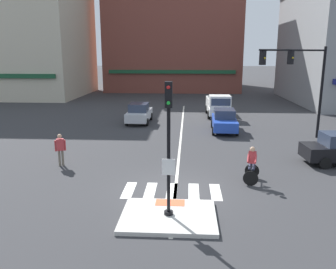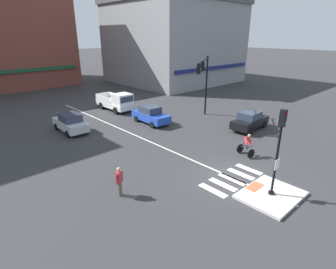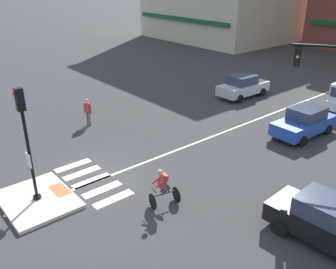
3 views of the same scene
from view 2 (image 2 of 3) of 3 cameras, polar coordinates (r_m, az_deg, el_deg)
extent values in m
plane|color=#333335|center=(16.77, 12.98, -8.99)|extent=(300.00, 300.00, 0.00)
cube|color=beige|center=(15.67, 20.95, -11.85)|extent=(3.31, 2.63, 0.15)
cube|color=#DB5B38|center=(15.98, 17.89, -10.44)|extent=(1.10, 0.60, 0.01)
cylinder|color=black|center=(15.60, 21.02, -11.43)|extent=(0.32, 0.32, 0.12)
cylinder|color=black|center=(14.73, 21.94, -5.16)|extent=(0.12, 0.12, 3.65)
cube|color=white|center=(14.78, 22.11, -5.88)|extent=(0.44, 0.03, 0.56)
cube|color=black|center=(13.97, 23.15, 3.20)|extent=(0.24, 0.28, 0.84)
sphere|color=red|center=(13.84, 23.88, 4.03)|extent=(0.12, 0.12, 0.12)
sphere|color=green|center=(13.98, 23.59, 2.07)|extent=(0.12, 0.12, 0.12)
cube|color=silver|center=(15.39, 9.45, -11.57)|extent=(0.44, 1.80, 0.01)
cube|color=silver|center=(16.03, 11.51, -10.31)|extent=(0.44, 1.80, 0.01)
cube|color=silver|center=(16.70, 13.40, -9.14)|extent=(0.44, 1.80, 0.01)
cube|color=silver|center=(17.38, 15.13, -8.06)|extent=(0.44, 1.80, 0.01)
cube|color=silver|center=(18.09, 16.72, -7.05)|extent=(0.44, 1.80, 0.01)
cube|color=silver|center=(23.30, -7.27, -0.02)|extent=(0.14, 28.00, 0.01)
cylinder|color=black|center=(28.65, 8.10, 10.12)|extent=(0.18, 0.18, 6.08)
cylinder|color=black|center=(25.48, 7.52, 15.22)|extent=(4.88, 3.10, 0.11)
cube|color=black|center=(25.25, 7.38, 14.15)|extent=(0.38, 0.39, 0.80)
sphere|color=gold|center=(25.22, 7.77, 14.12)|extent=(0.12, 0.12, 0.12)
cube|color=black|center=(23.01, 6.52, 13.58)|extent=(0.38, 0.39, 0.80)
sphere|color=gold|center=(22.99, 6.95, 13.56)|extent=(0.12, 0.12, 0.12)
cube|color=#194C2D|center=(45.34, -29.59, 11.57)|extent=(18.00, 0.30, 0.50)
cube|color=gray|center=(50.22, 1.33, 18.54)|extent=(18.99, 17.88, 12.79)
cube|color=#525455|center=(50.44, 1.40, 26.22)|extent=(19.56, 18.42, 0.70)
cube|color=navy|center=(44.38, 9.70, 13.74)|extent=(17.09, 0.30, 0.50)
cube|color=black|center=(25.38, 16.93, 2.51)|extent=(4.19, 1.94, 0.70)
cube|color=#2D384C|center=(25.06, 16.92, 3.89)|extent=(1.98, 1.59, 0.64)
cylinder|color=black|center=(26.93, 16.56, 2.78)|extent=(0.61, 0.21, 0.60)
cylinder|color=black|center=(26.25, 19.75, 1.97)|extent=(0.61, 0.21, 0.60)
cylinder|color=black|center=(24.79, 13.78, 1.54)|extent=(0.61, 0.21, 0.60)
cylinder|color=black|center=(24.06, 17.17, 0.62)|extent=(0.61, 0.21, 0.60)
cube|color=silver|center=(25.20, -19.95, 2.03)|extent=(1.79, 4.14, 0.70)
cube|color=#2D384C|center=(24.88, -20.00, 3.41)|extent=(1.52, 1.93, 0.64)
cylinder|color=black|center=(26.19, -22.59, 1.54)|extent=(0.19, 0.60, 0.60)
cylinder|color=black|center=(26.72, -19.26, 2.34)|extent=(0.19, 0.60, 0.60)
cylinder|color=black|center=(23.90, -20.51, 0.09)|extent=(0.19, 0.60, 0.60)
cylinder|color=black|center=(24.48, -16.93, 0.99)|extent=(0.19, 0.60, 0.60)
cube|color=#2347B7|center=(26.04, -3.64, 3.82)|extent=(1.83, 4.15, 0.70)
cube|color=#2D384C|center=(25.97, -3.87, 5.31)|extent=(1.54, 1.95, 0.64)
cylinder|color=black|center=(25.69, -0.42, 2.81)|extent=(0.20, 0.61, 0.60)
cylinder|color=black|center=(24.70, -3.36, 2.04)|extent=(0.20, 0.61, 0.60)
cylinder|color=black|center=(27.59, -3.85, 4.02)|extent=(0.20, 0.61, 0.60)
cylinder|color=black|center=(26.67, -6.71, 3.34)|extent=(0.20, 0.61, 0.60)
cube|color=white|center=(31.23, -11.22, 6.35)|extent=(1.98, 5.13, 0.60)
cube|color=white|center=(29.73, -9.64, 7.43)|extent=(1.83, 1.73, 1.10)
cube|color=#2D384C|center=(29.04, -8.72, 7.34)|extent=(1.62, 0.10, 0.60)
cube|color=white|center=(32.40, -10.95, 7.97)|extent=(0.16, 2.81, 0.60)
cube|color=white|center=(31.50, -13.68, 7.41)|extent=(0.16, 2.81, 0.60)
cube|color=white|center=(33.19, -13.66, 8.06)|extent=(1.80, 0.13, 0.60)
cylinder|color=black|center=(30.52, -8.12, 5.63)|extent=(0.25, 0.76, 0.76)
cylinder|color=black|center=(29.54, -10.99, 4.96)|extent=(0.25, 0.76, 0.76)
cylinder|color=black|center=(32.93, -11.18, 6.54)|extent=(0.25, 0.76, 0.76)
cylinder|color=black|center=(32.02, -13.93, 5.93)|extent=(0.25, 0.76, 0.76)
cylinder|color=black|center=(19.55, 17.15, -3.90)|extent=(0.65, 0.19, 0.66)
cylinder|color=black|center=(20.21, 15.03, -2.87)|extent=(0.65, 0.19, 0.66)
cylinder|color=black|center=(19.80, 16.14, -2.79)|extent=(0.25, 0.88, 0.05)
cylinder|color=black|center=(19.84, 15.82, -2.14)|extent=(0.04, 0.04, 0.30)
cylinder|color=black|center=(19.38, 17.21, -2.45)|extent=(0.44, 0.14, 0.04)
cylinder|color=#2D334C|center=(19.79, 16.31, -2.25)|extent=(0.21, 0.41, 0.33)
cylinder|color=#2D334C|center=(19.69, 15.98, -2.34)|extent=(0.21, 0.41, 0.33)
cube|color=#B73338|center=(19.52, 16.48, -1.22)|extent=(0.42, 0.45, 0.60)
sphere|color=tan|center=(19.30, 16.85, -0.21)|extent=(0.22, 0.22, 0.22)
cylinder|color=#B73338|center=(19.52, 17.18, -1.30)|extent=(0.18, 0.46, 0.31)
cylinder|color=#B73338|center=(19.30, 16.52, -1.48)|extent=(0.18, 0.46, 0.31)
cylinder|color=#6B6051|center=(14.84, -9.93, -11.07)|extent=(0.12, 0.12, 0.82)
cylinder|color=#6B6051|center=(14.73, -10.29, -11.36)|extent=(0.12, 0.12, 0.82)
cube|color=#B73338|center=(14.43, -10.28, -8.81)|extent=(0.42, 0.34, 0.60)
cylinder|color=#B73338|center=(14.62, -9.75, -8.60)|extent=(0.09, 0.09, 0.56)
cylinder|color=#B73338|center=(14.29, -10.80, -9.38)|extent=(0.09, 0.09, 0.56)
sphere|color=tan|center=(14.22, -10.40, -7.27)|extent=(0.22, 0.22, 0.22)
camera|label=1|loc=(14.44, 69.15, -2.83)|focal=36.92mm
camera|label=3|loc=(25.16, 45.87, 15.47)|focal=38.47mm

